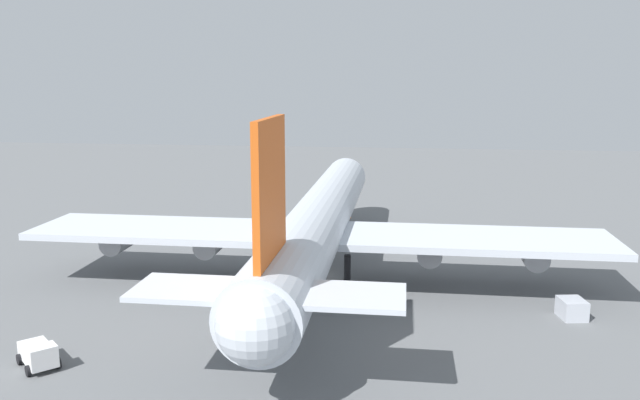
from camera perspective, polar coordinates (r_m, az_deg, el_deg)
The scene contains 5 objects.
ground_plane at distance 71.21m, azimuth -0.00°, elevation -6.75°, with size 265.47×265.47×0.00m, color slate.
cargo_airplane at distance 69.17m, azimuth -0.05°, elevation -1.94°, with size 66.37×60.33×18.95m.
baggage_tug at distance 53.95m, azimuth -23.81°, elevation -12.44°, with size 4.20×4.26×2.06m.
cargo_container_fore at distance 63.25m, azimuth 21.54°, elevation -9.00°, with size 2.92×2.57×1.78m.
safety_cone_nose at distance 99.77m, azimuth 2.68°, elevation -1.43°, with size 0.46×0.46×0.66m, color orange.
Camera 1 is at (-67.27, -8.99, 21.56)m, focal length 35.89 mm.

